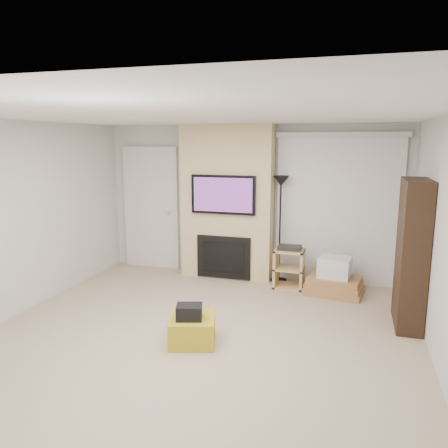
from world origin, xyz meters
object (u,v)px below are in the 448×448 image
(floor_lamp, at_px, (281,199))
(ottoman, at_px, (192,330))
(box_stack, at_px, (334,280))
(av_stand, at_px, (289,266))
(bookshelf, at_px, (412,254))

(floor_lamp, bearing_deg, ottoman, -102.71)
(floor_lamp, distance_m, box_stack, 1.48)
(ottoman, bearing_deg, av_stand, 71.19)
(ottoman, height_order, av_stand, av_stand)
(av_stand, height_order, box_stack, av_stand)
(ottoman, relative_size, box_stack, 0.56)
(bookshelf, bearing_deg, box_stack, 135.36)
(bookshelf, bearing_deg, av_stand, 148.36)
(av_stand, relative_size, bookshelf, 0.37)
(floor_lamp, xyz_separation_m, av_stand, (0.20, -0.25, -1.00))
(ottoman, distance_m, floor_lamp, 2.79)
(av_stand, relative_size, box_stack, 0.73)
(bookshelf, bearing_deg, ottoman, -152.57)
(ottoman, xyz_separation_m, box_stack, (1.44, 2.13, 0.06))
(av_stand, bearing_deg, box_stack, -6.79)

